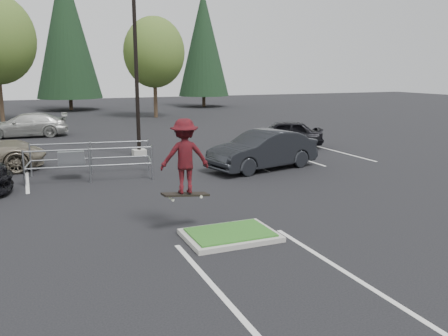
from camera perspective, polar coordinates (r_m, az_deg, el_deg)
name	(u,v)px	position (r m, az deg, el deg)	size (l,w,h in m)	color
ground	(230,238)	(11.67, 0.74, -8.38)	(120.00, 120.00, 0.00)	black
grass_median	(230,235)	(11.64, 0.74, -8.02)	(2.20, 1.60, 0.16)	#A4A299
stall_lines	(125,187)	(16.84, -11.77, -2.29)	(22.62, 17.60, 0.01)	silver
light_pole	(136,58)	(22.58, -10.56, 12.93)	(0.70, 0.60, 10.12)	#A4A299
decid_c	(154,55)	(41.22, -8.42, 13.34)	(5.12, 5.12, 8.38)	#38281C
conif_b	(66,30)	(50.88, -18.46, 15.49)	(6.38, 6.38, 14.50)	#38281C
conif_c	(203,43)	(52.92, -2.50, 14.80)	(5.50, 5.50, 12.50)	#38281C
cart_corral	(76,158)	(18.48, -17.38, 1.19)	(4.70, 2.30, 1.28)	gray
skateboarder	(185,157)	(11.80, -4.73, 1.37)	(1.30, 0.87, 2.02)	black
car_r_charc	(263,150)	(19.49, 4.68, 2.18)	(1.67, 4.79, 1.58)	black
car_r_black	(283,134)	(25.06, 7.06, 4.10)	(1.69, 4.21, 1.44)	black
car_far_silver	(26,125)	(31.30, -22.73, 4.78)	(2.00, 4.91, 1.42)	#AEAEA9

